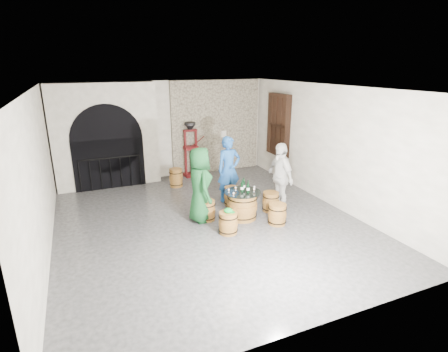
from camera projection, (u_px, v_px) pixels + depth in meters
name	position (u px, v px, depth m)	size (l,w,h in m)	color
ground	(208.00, 222.00, 8.59)	(8.00, 8.00, 0.00)	#2B2B2D
wall_back	(165.00, 130.00, 11.60)	(8.00, 8.00, 0.00)	silver
wall_front	(314.00, 231.00, 4.60)	(8.00, 8.00, 0.00)	silver
wall_left	(39.00, 177.00, 6.79)	(8.00, 8.00, 0.00)	silver
wall_right	(329.00, 146.00, 9.41)	(8.00, 8.00, 0.00)	silver
ceiling	(206.00, 88.00, 7.61)	(8.00, 8.00, 0.00)	beige
stone_facing_panel	(216.00, 127.00, 12.22)	(3.20, 0.12, 3.18)	#A29A81
arched_opening	(106.00, 137.00, 10.67)	(3.10, 0.60, 3.19)	silver
shuttered_window	(278.00, 125.00, 11.40)	(0.23, 1.10, 2.00)	black
barrel_table	(242.00, 205.00, 8.69)	(0.91, 0.91, 0.70)	brown
barrel_stool_left	(206.00, 210.00, 8.62)	(0.45, 0.45, 0.51)	brown
barrel_stool_far	(232.00, 196.00, 9.54)	(0.45, 0.45, 0.51)	brown
barrel_stool_right	(271.00, 202.00, 9.15)	(0.45, 0.45, 0.51)	brown
barrel_stool_near_right	(277.00, 214.00, 8.40)	(0.45, 0.45, 0.51)	brown
barrel_stool_near_left	(228.00, 223.00, 7.94)	(0.45, 0.45, 0.51)	brown
green_cap	(228.00, 211.00, 7.85)	(0.24, 0.19, 0.11)	#0C8428
person_green	(200.00, 185.00, 8.40)	(0.90, 0.59, 1.85)	#12421E
person_blue	(229.00, 169.00, 9.65)	(0.67, 0.44, 1.84)	#1B4E99
person_white	(280.00, 177.00, 9.09)	(1.06, 0.44, 1.80)	silver
wine_bottle_left	(242.00, 187.00, 8.53)	(0.08, 0.08, 0.32)	black
wine_bottle_center	(248.00, 188.00, 8.48)	(0.08, 0.08, 0.32)	black
wine_bottle_right	(244.00, 185.00, 8.66)	(0.08, 0.08, 0.32)	black
tasting_glass_a	(234.00, 194.00, 8.28)	(0.05, 0.05, 0.10)	#C45F26
tasting_glass_b	(254.00, 188.00, 8.71)	(0.05, 0.05, 0.10)	#C45F26
tasting_glass_c	(236.00, 189.00, 8.66)	(0.05, 0.05, 0.10)	#C45F26
tasting_glass_d	(243.00, 186.00, 8.87)	(0.05, 0.05, 0.10)	#C45F26
tasting_glass_e	(254.00, 190.00, 8.57)	(0.05, 0.05, 0.10)	#C45F26
tasting_glass_f	(229.00, 191.00, 8.51)	(0.05, 0.05, 0.10)	#C45F26
side_barrel	(176.00, 178.00, 10.99)	(0.44, 0.44, 0.58)	brown
corking_press	(191.00, 145.00, 11.79)	(0.77, 0.45, 1.85)	#550E0F
control_box	(223.00, 134.00, 12.32)	(0.18, 0.10, 0.22)	silver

